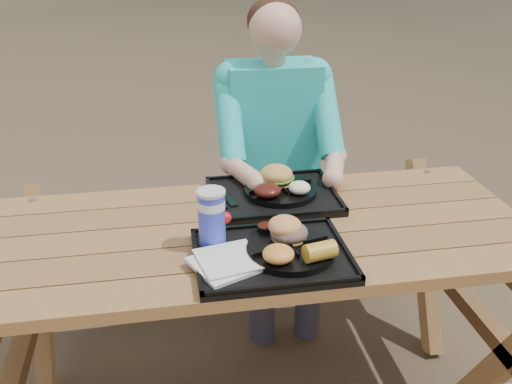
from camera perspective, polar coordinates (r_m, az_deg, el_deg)
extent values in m
cube|color=black|center=(1.68, 1.59, -6.51)|extent=(0.45, 0.35, 0.02)
cube|color=black|center=(2.04, 1.70, -0.50)|extent=(0.45, 0.35, 0.02)
cylinder|color=black|center=(1.68, 3.48, -5.84)|extent=(0.26, 0.26, 0.02)
cylinder|color=black|center=(2.04, 2.48, 0.19)|extent=(0.26, 0.26, 0.02)
cube|color=silver|center=(1.62, -3.07, -7.06)|extent=(0.23, 0.23, 0.02)
cylinder|color=#1B2DCF|center=(1.70, -4.45, -2.70)|extent=(0.08, 0.08, 0.16)
cylinder|color=#330C05|center=(1.77, 0.99, -3.83)|extent=(0.06, 0.06, 0.03)
cylinder|color=yellow|center=(1.78, 2.41, -3.59)|extent=(0.05, 0.05, 0.03)
ellipsoid|color=gold|center=(1.60, 2.26, -6.21)|extent=(0.09, 0.09, 0.05)
cube|color=black|center=(2.01, -2.93, -0.51)|extent=(0.06, 0.16, 0.01)
ellipsoid|color=#48120E|center=(1.96, 1.14, 0.16)|extent=(0.09, 0.09, 0.04)
ellipsoid|color=white|center=(1.99, 4.36, 0.44)|extent=(0.08, 0.08, 0.04)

